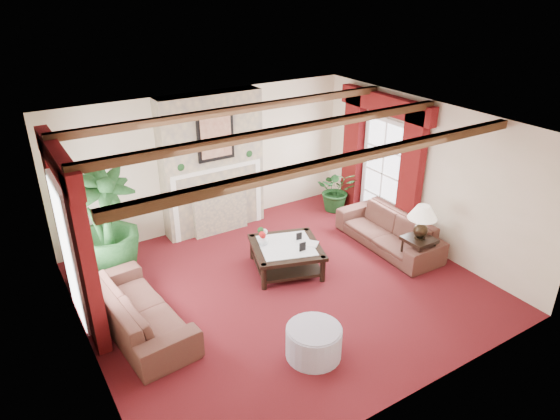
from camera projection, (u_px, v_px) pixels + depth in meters
floor at (283, 288)px, 8.14m from camera, size 6.00×6.00×0.00m
ceiling at (284, 127)px, 6.97m from camera, size 6.00×6.00×0.00m
back_wall at (208, 161)px, 9.66m from camera, size 6.00×0.02×2.70m
left_wall at (78, 270)px, 6.12m from camera, size 0.02×5.50×2.70m
right_wall at (424, 175)px, 8.99m from camera, size 0.02×5.50×2.70m
ceiling_beams at (284, 131)px, 7.00m from camera, size 6.00×3.00×0.12m
fireplace at (208, 93)px, 8.92m from camera, size 2.00×0.52×2.70m
french_door_left at (53, 184)px, 6.56m from camera, size 0.10×1.10×2.16m
french_door_right at (388, 120)px, 9.40m from camera, size 0.10×1.10×2.16m
curtains_left at (56, 152)px, 6.44m from camera, size 0.20×2.40×2.55m
curtains_right at (386, 99)px, 9.17m from camera, size 0.20×2.40×2.55m
sofa_left at (137, 303)px, 7.03m from camera, size 2.35×1.06×0.87m
sofa_right at (389, 226)px, 9.21m from camera, size 2.18×0.72×0.84m
potted_palm at (109, 246)px, 8.29m from camera, size 2.09×2.47×1.06m
small_plant at (336, 194)px, 10.65m from camera, size 1.70×1.71×0.72m
coffee_table at (286, 258)px, 8.54m from camera, size 1.43×1.43×0.46m
side_table at (417, 252)px, 8.61m from camera, size 0.53×0.53×0.56m
ottoman at (314, 342)px, 6.61m from camera, size 0.75×0.75×0.44m
table_lamp at (422, 222)px, 8.36m from camera, size 0.49×0.49×0.63m
flower_vase at (263, 240)px, 8.44m from camera, size 0.31×0.32×0.18m
book at (307, 239)px, 8.34m from camera, size 0.25×0.24×0.30m
photo_frame_a at (303, 247)px, 8.24m from camera, size 0.12×0.02×0.16m
photo_frame_b at (299, 236)px, 8.60m from camera, size 0.11×0.03×0.14m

